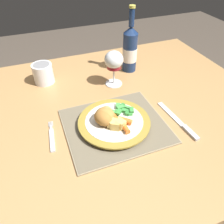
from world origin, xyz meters
TOP-DOWN VIEW (x-y plane):
  - ground_plane at (0.00, 0.00)m, footprint 6.00×6.00m
  - dining_table at (0.00, 0.00)m, footprint 1.23×0.95m
  - placemat at (-0.01, -0.10)m, footprint 0.33×0.29m
  - dinner_plate at (-0.02, -0.09)m, footprint 0.24×0.24m
  - breaded_croquettes at (-0.05, -0.09)m, footprint 0.09×0.10m
  - green_beans_pile at (0.02, -0.06)m, footprint 0.08×0.09m
  - glazed_carrots at (0.00, -0.12)m, footprint 0.06×0.09m
  - fork at (-0.22, -0.08)m, footprint 0.03×0.14m
  - table_knife at (0.20, -0.16)m, footprint 0.03×0.21m
  - wine_glass at (0.08, 0.15)m, footprint 0.08×0.08m
  - bottle at (0.19, 0.24)m, footprint 0.06×0.06m
  - roast_potatoes at (-0.02, -0.13)m, footprint 0.06×0.05m
  - drinking_cup at (-0.20, 0.27)m, footprint 0.08×0.08m

SIDE VIEW (x-z plane):
  - ground_plane at x=0.00m, z-range 0.00..0.00m
  - dining_table at x=0.00m, z-range 0.28..1.02m
  - fork at x=-0.22m, z-range 0.74..0.75m
  - table_knife at x=0.20m, z-range 0.74..0.75m
  - placemat at x=-0.01m, z-range 0.74..0.75m
  - dinner_plate at x=-0.02m, z-range 0.75..0.77m
  - green_beans_pile at x=0.02m, z-range 0.76..0.78m
  - glazed_carrots at x=0.00m, z-range 0.77..0.78m
  - roast_potatoes at x=-0.02m, z-range 0.77..0.79m
  - drinking_cup at x=-0.20m, z-range 0.74..0.83m
  - breaded_croquettes at x=-0.05m, z-range 0.77..0.81m
  - bottle at x=0.19m, z-range 0.70..0.98m
  - wine_glass at x=0.08m, z-range 0.77..0.92m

